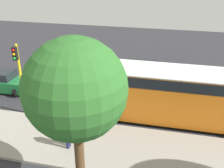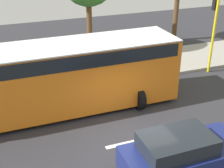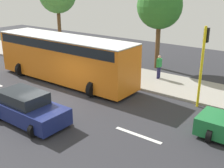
% 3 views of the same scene
% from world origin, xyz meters
% --- Properties ---
extents(ground_plane, '(40.00, 60.00, 0.10)m').
position_xyz_m(ground_plane, '(0.00, 0.00, -0.05)').
color(ground_plane, '#2D2D33').
extents(sidewalk, '(4.00, 60.00, 0.15)m').
position_xyz_m(sidewalk, '(7.00, 0.00, 0.07)').
color(sidewalk, '#9E998E').
rests_on(sidewalk, ground).
extents(lane_stripe_far_north, '(0.20, 2.40, 0.01)m').
position_xyz_m(lane_stripe_far_north, '(0.00, -12.00, 0.01)').
color(lane_stripe_far_north, white).
rests_on(lane_stripe_far_north, ground).
extents(lane_stripe_north, '(0.20, 2.40, 0.01)m').
position_xyz_m(lane_stripe_north, '(0.00, -6.00, 0.01)').
color(lane_stripe_north, white).
rests_on(lane_stripe_north, ground).
extents(lane_stripe_mid, '(0.20, 2.40, 0.01)m').
position_xyz_m(lane_stripe_mid, '(0.00, 0.00, 0.01)').
color(lane_stripe_mid, white).
rests_on(lane_stripe_mid, ground).
extents(car_green, '(2.13, 4.44, 1.52)m').
position_xyz_m(car_green, '(2.14, -10.35, 0.71)').
color(car_green, '#1E7238').
rests_on(car_green, ground).
extents(car_dark_blue, '(2.26, 4.29, 1.52)m').
position_xyz_m(car_dark_blue, '(-2.10, -0.82, 0.71)').
color(car_dark_blue, navy).
rests_on(car_dark_blue, ground).
extents(city_bus, '(3.20, 11.00, 3.16)m').
position_xyz_m(city_bus, '(3.43, 2.23, 1.85)').
color(city_bus, orange).
rests_on(city_bus, ground).
extents(pedestrian_near_signal, '(0.40, 0.24, 1.69)m').
position_xyz_m(pedestrian_near_signal, '(7.53, -3.02, 1.06)').
color(pedestrian_near_signal, '#1E1E4C').
rests_on(pedestrian_near_signal, sidewalk).
extents(traffic_light_midblock, '(0.49, 0.24, 4.50)m').
position_xyz_m(traffic_light_midblock, '(4.85, -6.97, 2.93)').
color(traffic_light_midblock, yellow).
rests_on(traffic_light_midblock, ground).
extents(street_tree_south, '(3.53, 3.53, 6.71)m').
position_xyz_m(street_tree_south, '(10.34, -1.35, 4.91)').
color(street_tree_south, brown).
rests_on(street_tree_south, ground).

